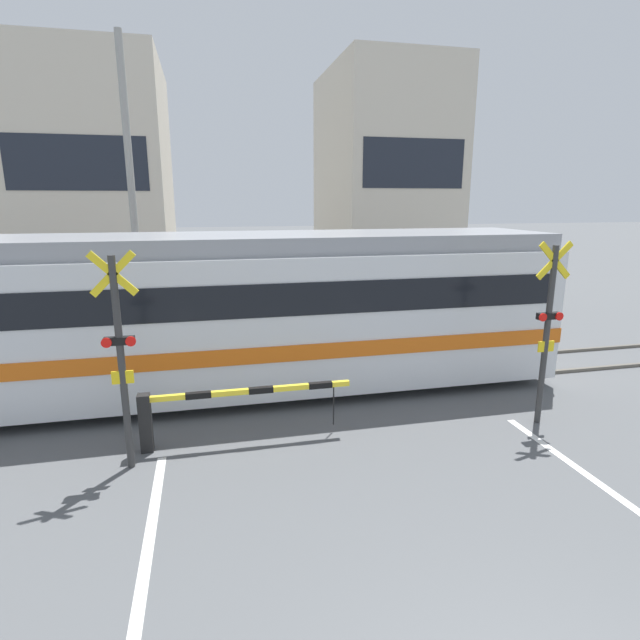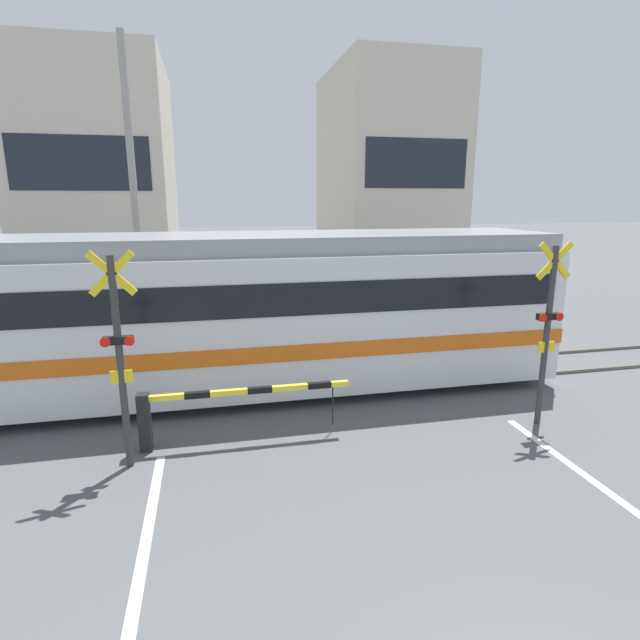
{
  "view_description": "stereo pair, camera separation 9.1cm",
  "coord_description": "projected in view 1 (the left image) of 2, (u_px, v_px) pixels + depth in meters",
  "views": [
    {
      "loc": [
        -2.35,
        -1.83,
        4.12
      ],
      "look_at": [
        0.0,
        8.39,
        1.6
      ],
      "focal_mm": 28.0,
      "sensor_mm": 36.0,
      "label": 1
    },
    {
      "loc": [
        -2.26,
        -1.85,
        4.12
      ],
      "look_at": [
        0.0,
        8.39,
        1.6
      ],
      "focal_mm": 28.0,
      "sensor_mm": 36.0,
      "label": 2
    }
  ],
  "objects": [
    {
      "name": "utility_pole_streetside",
      "position": [
        132.0,
        190.0,
        15.03
      ],
      "size": [
        0.22,
        0.22,
        8.83
      ],
      "color": "gray",
      "rests_on": "ground_plane"
    },
    {
      "name": "commuter_train",
      "position": [
        208.0,
        310.0,
        10.65
      ],
      "size": [
        15.13,
        3.05,
        3.42
      ],
      "color": "silver",
      "rests_on": "ground_plane"
    },
    {
      "name": "crossing_barrier_near",
      "position": [
        202.0,
        406.0,
        8.46
      ],
      "size": [
        3.62,
        0.2,
        1.02
      ],
      "color": "black",
      "rests_on": "ground_plane"
    },
    {
      "name": "crossing_signal_right",
      "position": [
        548.0,
        326.0,
        9.07
      ],
      "size": [
        0.68,
        0.15,
        3.43
      ],
      "color": "#333333",
      "rests_on": "ground_plane"
    },
    {
      "name": "building_left_of_street",
      "position": [
        99.0,
        181.0,
        22.13
      ],
      "size": [
        5.93,
        7.71,
        9.93
      ],
      "color": "beige",
      "rests_on": "ground_plane"
    },
    {
      "name": "rail_track_near",
      "position": [
        323.0,
        392.0,
        10.9
      ],
      "size": [
        50.0,
        0.1,
        0.08
      ],
      "color": "#5B564C",
      "rests_on": "ground_plane"
    },
    {
      "name": "crossing_barrier_far",
      "position": [
        374.0,
        316.0,
        15.03
      ],
      "size": [
        3.62,
        0.2,
        1.02
      ],
      "color": "black",
      "rests_on": "ground_plane"
    },
    {
      "name": "rail_track_far",
      "position": [
        309.0,
        371.0,
        12.26
      ],
      "size": [
        50.0,
        0.1,
        0.08
      ],
      "color": "#5B564C",
      "rests_on": "ground_plane"
    },
    {
      "name": "crossing_signal_left",
      "position": [
        121.0,
        353.0,
        7.48
      ],
      "size": [
        0.68,
        0.15,
        3.43
      ],
      "color": "#333333",
      "rests_on": "ground_plane"
    },
    {
      "name": "pedestrian",
      "position": [
        300.0,
        293.0,
        17.84
      ],
      "size": [
        0.38,
        0.22,
        1.54
      ],
      "color": "brown",
      "rests_on": "ground_plane"
    },
    {
      "name": "building_right_of_street",
      "position": [
        383.0,
        179.0,
        24.99
      ],
      "size": [
        5.44,
        7.71,
        10.27
      ],
      "color": "beige",
      "rests_on": "ground_plane"
    }
  ]
}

